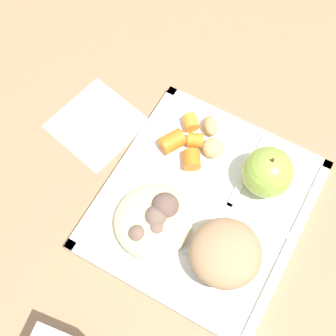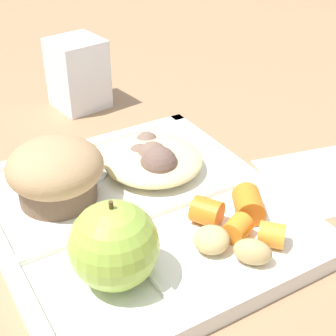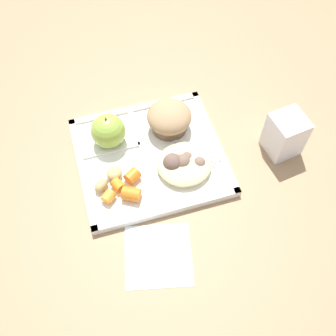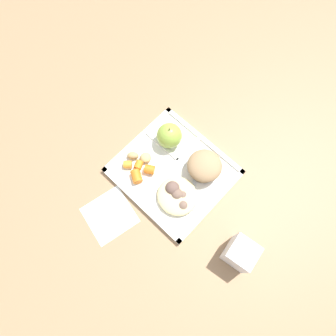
{
  "view_description": "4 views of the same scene",
  "coord_description": "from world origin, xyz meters",
  "px_view_note": "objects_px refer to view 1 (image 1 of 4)",
  "views": [
    {
      "loc": [
        0.24,
        0.08,
        0.67
      ],
      "look_at": [
        -0.01,
        -0.06,
        0.06
      ],
      "focal_mm": 52.45,
      "sensor_mm": 36.0,
      "label": 1
    },
    {
      "loc": [
        -0.36,
        0.18,
        0.32
      ],
      "look_at": [
        0.0,
        -0.03,
        0.05
      ],
      "focal_mm": 54.84,
      "sensor_mm": 36.0,
      "label": 2
    },
    {
      "loc": [
        -0.1,
        -0.46,
        0.71
      ],
      "look_at": [
        0.02,
        -0.06,
        0.04
      ],
      "focal_mm": 42.72,
      "sensor_mm": 36.0,
      "label": 3
    },
    {
      "loc": [
        0.18,
        -0.21,
        0.82
      ],
      "look_at": [
        -0.01,
        -0.01,
        0.04
      ],
      "focal_mm": 32.26,
      "sensor_mm": 36.0,
      "label": 4
    }
  ],
  "objects_px": {
    "lunch_tray": "(204,205)",
    "bran_muffin": "(225,254)",
    "green_apple": "(267,172)",
    "plastic_fork": "(165,254)"
  },
  "relations": [
    {
      "from": "lunch_tray",
      "to": "bran_muffin",
      "type": "relative_size",
      "value": 3.15
    },
    {
      "from": "green_apple",
      "to": "bran_muffin",
      "type": "bearing_deg",
      "value": 0.0
    },
    {
      "from": "bran_muffin",
      "to": "plastic_fork",
      "type": "height_order",
      "value": "bran_muffin"
    },
    {
      "from": "lunch_tray",
      "to": "green_apple",
      "type": "xyz_separation_m",
      "value": [
        -0.07,
        0.06,
        0.04
      ]
    },
    {
      "from": "plastic_fork",
      "to": "green_apple",
      "type": "bearing_deg",
      "value": 155.96
    },
    {
      "from": "green_apple",
      "to": "plastic_fork",
      "type": "relative_size",
      "value": 0.65
    },
    {
      "from": "green_apple",
      "to": "plastic_fork",
      "type": "distance_m",
      "value": 0.18
    },
    {
      "from": "lunch_tray",
      "to": "plastic_fork",
      "type": "xyz_separation_m",
      "value": [
        0.09,
        -0.01,
        0.01
      ]
    },
    {
      "from": "lunch_tray",
      "to": "bran_muffin",
      "type": "distance_m",
      "value": 0.09
    },
    {
      "from": "lunch_tray",
      "to": "green_apple",
      "type": "relative_size",
      "value": 3.81
    }
  ]
}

